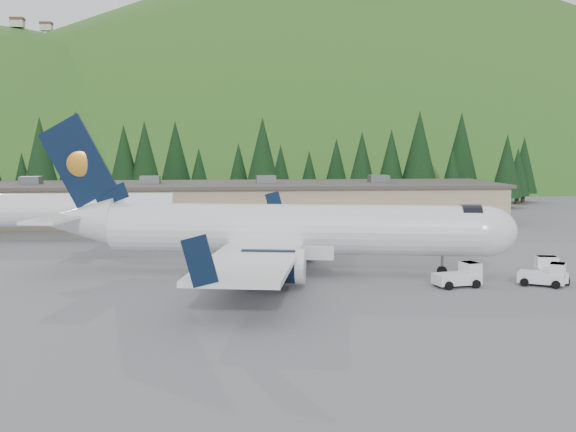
# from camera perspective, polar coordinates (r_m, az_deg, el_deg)

# --- Properties ---
(ground) EXTENTS (600.00, 600.00, 0.00)m
(ground) POSITION_cam_1_polar(r_m,az_deg,el_deg) (57.55, 0.54, -4.57)
(ground) COLOR #57575C
(airliner) EXTENTS (38.27, 36.13, 12.74)m
(airliner) POSITION_cam_1_polar(r_m,az_deg,el_deg) (57.15, -0.58, -1.20)
(airliner) COLOR white
(airliner) RESTS_ON ground
(second_airliner) EXTENTS (27.50, 11.00, 10.05)m
(second_airliner) POSITION_cam_1_polar(r_m,az_deg,el_deg) (80.97, -18.93, 0.50)
(second_airliner) COLOR white
(second_airliner) RESTS_ON ground
(baggage_tug_a) EXTENTS (3.54, 2.50, 1.75)m
(baggage_tug_a) POSITION_cam_1_polar(r_m,az_deg,el_deg) (53.74, 13.47, -4.62)
(baggage_tug_a) COLOR white
(baggage_tug_a) RESTS_ON ground
(baggage_tug_b) EXTENTS (3.60, 3.09, 1.72)m
(baggage_tug_b) POSITION_cam_1_polar(r_m,az_deg,el_deg) (55.77, 19.72, -4.44)
(baggage_tug_b) COLOR white
(baggage_tug_b) RESTS_ON ground
(baggage_tug_c) EXTENTS (2.50, 3.60, 1.79)m
(baggage_tug_c) POSITION_cam_1_polar(r_m,az_deg,el_deg) (57.60, 19.94, -4.10)
(baggage_tug_c) COLOR white
(baggage_tug_c) RESTS_ON ground
(terminal_building) EXTENTS (71.00, 17.00, 6.10)m
(terminal_building) POSITION_cam_1_polar(r_m,az_deg,el_deg) (94.65, -4.77, 1.09)
(terminal_building) COLOR tan
(terminal_building) RESTS_ON ground
(ramp_worker) EXTENTS (0.73, 0.63, 1.68)m
(ramp_worker) POSITION_cam_1_polar(r_m,az_deg,el_deg) (54.01, 14.50, -4.54)
(ramp_worker) COLOR #E7B405
(ramp_worker) RESTS_ON ground
(tree_line) EXTENTS (110.86, 17.70, 14.37)m
(tree_line) POSITION_cam_1_polar(r_m,az_deg,el_deg) (116.66, -3.43, 4.31)
(tree_line) COLOR black
(tree_line) RESTS_ON ground
(hills) EXTENTS (614.00, 330.00, 300.00)m
(hills) POSITION_cam_1_polar(r_m,az_deg,el_deg) (285.83, 7.22, -13.27)
(hills) COLOR #335E1C
(hills) RESTS_ON ground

